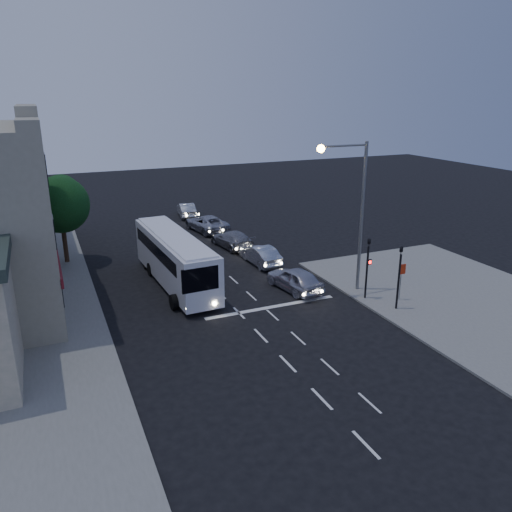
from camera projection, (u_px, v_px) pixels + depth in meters
name	position (u px, v px, depth m)	size (l,w,h in m)	color
ground	(253.00, 328.00, 26.14)	(120.00, 120.00, 0.00)	black
sidewalk_near	(497.00, 314.00, 27.58)	(12.00, 24.00, 0.12)	slate
road_markings	(251.00, 301.00, 29.51)	(8.00, 30.55, 0.01)	silver
tour_bus	(175.00, 258.00, 31.51)	(2.75, 10.92, 3.32)	white
car_suv	(295.00, 279.00, 30.92)	(1.74, 4.33, 1.47)	#B4B5C3
car_sedan_a	(261.00, 255.00, 35.69)	(1.46, 4.19, 1.38)	#ABB1BE
car_sedan_b	(232.00, 239.00, 39.54)	(1.90, 4.67, 1.36)	gray
car_sedan_c	(207.00, 223.00, 44.36)	(2.34, 5.08, 1.41)	#A2A3AE
car_extra	(186.00, 210.00, 49.51)	(1.45, 4.15, 1.37)	silver
traffic_signal_main	(368.00, 261.00, 28.96)	(0.25, 0.35, 4.10)	black
traffic_signal_side	(400.00, 270.00, 27.50)	(0.18, 0.15, 4.10)	black
regulatory_sign	(401.00, 276.00, 28.97)	(0.45, 0.12, 2.20)	slate
streetlight	(354.00, 201.00, 29.07)	(3.32, 0.44, 9.00)	slate
street_tree	(60.00, 202.00, 34.72)	(4.00, 4.00, 6.20)	black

